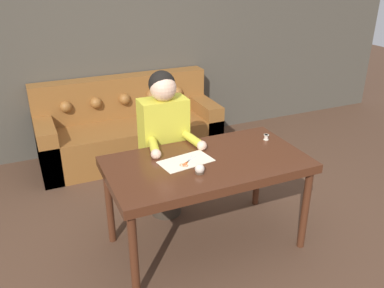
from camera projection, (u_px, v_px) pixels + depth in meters
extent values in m
plane|color=#4C3323|center=(195.00, 243.00, 3.40)|extent=(16.00, 16.00, 0.00)
cube|color=#474238|center=(117.00, 41.00, 4.71)|extent=(8.00, 0.06, 2.60)
cube|color=#472314|center=(207.00, 165.00, 3.09)|extent=(1.52, 0.82, 0.07)
cylinder|color=#472314|center=(134.00, 258.00, 2.71)|extent=(0.06, 0.06, 0.70)
cylinder|color=#472314|center=(305.00, 210.00, 3.22)|extent=(0.06, 0.06, 0.70)
cylinder|color=#472314|center=(109.00, 205.00, 3.29)|extent=(0.06, 0.06, 0.70)
cylinder|color=#472314|center=(258.00, 171.00, 3.80)|extent=(0.06, 0.06, 0.70)
cube|color=brown|center=(131.00, 140.00, 4.78)|extent=(2.06, 0.79, 0.44)
cube|color=brown|center=(122.00, 96.00, 4.82)|extent=(2.06, 0.22, 0.48)
cube|color=brown|center=(47.00, 148.00, 4.40)|extent=(0.20, 0.79, 0.60)
cube|color=brown|center=(202.00, 122.00, 5.08)|extent=(0.20, 0.79, 0.60)
sphere|color=brown|center=(66.00, 107.00, 4.47)|extent=(0.13, 0.13, 0.13)
sphere|color=brown|center=(96.00, 103.00, 4.59)|extent=(0.13, 0.13, 0.13)
sphere|color=brown|center=(125.00, 99.00, 4.71)|extent=(0.13, 0.13, 0.13)
sphere|color=brown|center=(152.00, 96.00, 4.83)|extent=(0.13, 0.13, 0.13)
sphere|color=brown|center=(177.00, 92.00, 4.96)|extent=(0.13, 0.13, 0.13)
cube|color=white|center=(169.00, 120.00, 4.77)|extent=(0.29, 0.24, 0.00)
cylinder|color=#33281E|center=(166.00, 189.00, 3.72)|extent=(0.28, 0.28, 0.49)
cube|color=gold|center=(164.00, 133.00, 3.48)|extent=(0.40, 0.22, 0.62)
sphere|color=#DBAD8E|center=(163.00, 88.00, 3.30)|extent=(0.22, 0.22, 0.22)
sphere|color=black|center=(162.00, 84.00, 3.31)|extent=(0.22, 0.22, 0.22)
cylinder|color=gold|center=(154.00, 147.00, 3.22)|extent=(0.12, 0.27, 0.07)
sphere|color=#DBAD8E|center=(156.00, 154.00, 3.10)|extent=(0.08, 0.08, 0.08)
cylinder|color=gold|center=(193.00, 140.00, 3.34)|extent=(0.10, 0.27, 0.07)
sphere|color=#DBAD8E|center=(202.00, 146.00, 3.24)|extent=(0.08, 0.08, 0.08)
cube|color=beige|center=(186.00, 161.00, 3.06)|extent=(0.42, 0.28, 0.00)
cube|color=silver|center=(190.00, 158.00, 3.11)|extent=(0.08, 0.09, 0.00)
cube|color=#D1511E|center=(187.00, 164.00, 3.03)|extent=(0.05, 0.06, 0.00)
torus|color=#D1511E|center=(185.00, 166.00, 3.00)|extent=(0.04, 0.04, 0.01)
cube|color=silver|center=(192.00, 159.00, 3.10)|extent=(0.10, 0.07, 0.00)
cube|color=#D1511E|center=(185.00, 163.00, 3.03)|extent=(0.07, 0.05, 0.00)
torus|color=#D1511E|center=(182.00, 165.00, 3.01)|extent=(0.04, 0.04, 0.01)
cylinder|color=silver|center=(188.00, 162.00, 3.06)|extent=(0.01, 0.01, 0.01)
cylinder|color=beige|center=(266.00, 137.00, 3.43)|extent=(0.03, 0.03, 0.04)
cylinder|color=beige|center=(266.00, 135.00, 3.42)|extent=(0.04, 0.04, 0.00)
cylinder|color=beige|center=(266.00, 139.00, 3.43)|extent=(0.04, 0.04, 0.00)
cylinder|color=#4C3828|center=(200.00, 172.00, 2.90)|extent=(0.06, 0.06, 0.01)
sphere|color=beige|center=(200.00, 169.00, 2.88)|extent=(0.07, 0.07, 0.07)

